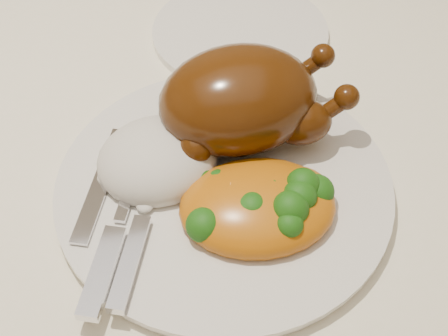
{
  "coord_description": "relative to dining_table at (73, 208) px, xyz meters",
  "views": [
    {
      "loc": [
        0.11,
        -0.44,
        1.22
      ],
      "look_at": [
        0.16,
        -0.08,
        0.8
      ],
      "focal_mm": 50.0,
      "sensor_mm": 36.0,
      "label": 1
    }
  ],
  "objects": [
    {
      "name": "dinner_plate",
      "position": [
        0.16,
        -0.08,
        0.11
      ],
      "size": [
        0.38,
        0.38,
        0.01
      ],
      "primitive_type": "cylinder",
      "rotation": [
        0.0,
        0.0,
        -0.32
      ],
      "color": "silver",
      "rests_on": "tablecloth"
    },
    {
      "name": "cutlery",
      "position": [
        0.06,
        -0.13,
        0.12
      ],
      "size": [
        0.07,
        0.2,
        0.01
      ],
      "rotation": [
        0.0,
        0.0,
        -0.3
      ],
      "color": "silver",
      "rests_on": "dinner_plate"
    },
    {
      "name": "roast_chicken",
      "position": [
        0.18,
        -0.02,
        0.16
      ],
      "size": [
        0.19,
        0.13,
        0.09
      ],
      "rotation": [
        0.0,
        0.0,
        0.12
      ],
      "color": "#4D2408",
      "rests_on": "dinner_plate"
    },
    {
      "name": "dining_table",
      "position": [
        0.0,
        0.0,
        0.0
      ],
      "size": [
        1.6,
        0.9,
        0.76
      ],
      "color": "brown",
      "rests_on": "floor"
    },
    {
      "name": "tablecloth",
      "position": [
        0.0,
        0.0,
        0.07
      ],
      "size": [
        1.73,
        1.03,
        0.18
      ],
      "color": "white",
      "rests_on": "dining_table"
    },
    {
      "name": "rice_mound",
      "position": [
        0.1,
        -0.06,
        0.13
      ],
      "size": [
        0.13,
        0.12,
        0.06
      ],
      "rotation": [
        0.0,
        0.0,
        0.21
      ],
      "color": "silver",
      "rests_on": "dinner_plate"
    },
    {
      "name": "side_plate",
      "position": [
        0.21,
        0.15,
        0.11
      ],
      "size": [
        0.21,
        0.21,
        0.01
      ],
      "primitive_type": "cylinder",
      "rotation": [
        0.0,
        0.0,
        -0.04
      ],
      "color": "silver",
      "rests_on": "tablecloth"
    },
    {
      "name": "mac_and_cheese",
      "position": [
        0.19,
        -0.12,
        0.13
      ],
      "size": [
        0.14,
        0.11,
        0.06
      ],
      "rotation": [
        0.0,
        0.0,
        -0.03
      ],
      "color": "#C3650C",
      "rests_on": "dinner_plate"
    }
  ]
}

